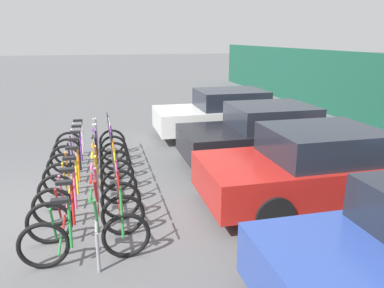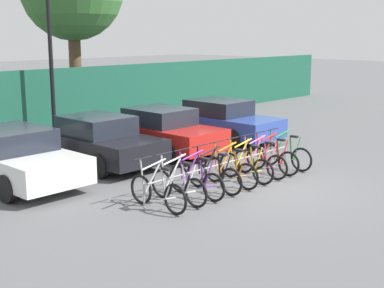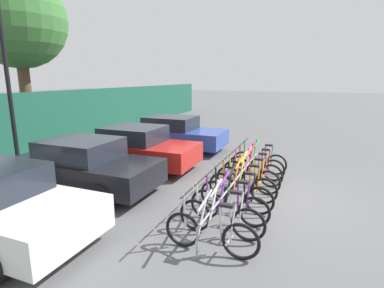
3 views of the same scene
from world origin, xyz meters
TOP-DOWN VIEW (x-y plane):
  - ground_plane at (0.00, 0.00)m, footprint 120.00×120.00m
  - bike_rack at (-0.57, 0.68)m, footprint 5.35×0.04m
  - bicycle_silver at (-2.97, 0.53)m, footprint 0.68×1.71m
  - bicycle_white at (-2.35, 0.53)m, footprint 0.68×1.71m
  - bicycle_purple at (-1.78, 0.53)m, footprint 0.68×1.71m
  - bicycle_black at (-1.17, 0.53)m, footprint 0.68×1.71m
  - bicycle_orange at (-0.55, 0.53)m, footprint 0.68×1.71m
  - bicycle_yellow at (0.08, 0.53)m, footprint 0.68×1.71m
  - bicycle_pink at (0.68, 0.53)m, footprint 0.68×1.71m
  - bicycle_red at (1.21, 0.53)m, footprint 0.68×1.71m
  - bicycle_green at (1.83, 0.53)m, footprint 0.68×1.71m
  - car_white at (-4.07, 4.52)m, footprint 1.91×4.27m
  - car_black at (-1.43, 4.59)m, footprint 1.91×3.98m
  - car_red at (0.89, 4.45)m, footprint 1.91×4.05m

SIDE VIEW (x-z plane):
  - ground_plane at x=0.00m, z-range 0.00..0.00m
  - bicycle_silver at x=-2.97m, z-range -0.15..0.90m
  - bicycle_white at x=-2.35m, z-range -0.15..0.90m
  - bicycle_purple at x=-1.78m, z-range -0.15..0.90m
  - bicycle_black at x=-1.17m, z-range -0.15..0.90m
  - bicycle_orange at x=-0.55m, z-range -0.15..0.90m
  - bicycle_yellow at x=0.08m, z-range -0.15..0.90m
  - bicycle_pink at x=0.68m, z-range -0.15..0.90m
  - bicycle_red at x=1.21m, z-range -0.15..0.90m
  - bicycle_green at x=1.83m, z-range -0.15..0.90m
  - bike_rack at x=-0.57m, z-range 0.22..0.79m
  - car_black at x=-1.43m, z-range -0.01..1.39m
  - car_red at x=0.89m, z-range -0.01..1.39m
  - car_white at x=-4.07m, z-range -0.01..1.39m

